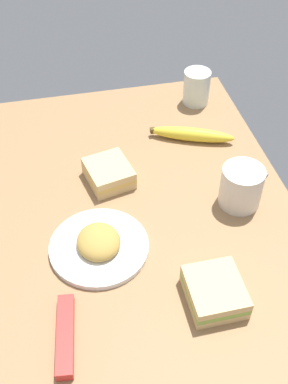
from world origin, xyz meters
TOP-DOWN VIEW (x-y plane):
  - tabletop at (0.00, 0.00)cm, footprint 90.00×64.00cm
  - plate_of_food at (-10.74, 11.46)cm, footprint 19.70×19.70cm
  - coffee_mug_black at (-4.38, -20.07)cm, footprint 9.61×11.24cm
  - sandwich_main at (-26.57, -7.03)cm, footprint 10.91×9.84cm
  - sandwich_side at (8.29, 6.29)cm, footprint 12.06×11.28cm
  - glass_of_milk at (34.24, -21.94)cm, footprint 7.09×7.09cm
  - banana at (18.43, -16.19)cm, footprint 10.89×20.56cm
  - snack_bar at (-28.57, 19.88)cm, footprint 15.07×4.59cm

SIDE VIEW (x-z plane):
  - tabletop at x=0.00cm, z-range 0.00..2.00cm
  - snack_bar at x=-28.57cm, z-range 2.00..4.00cm
  - plate_of_food at x=-10.74cm, z-range 1.15..5.40cm
  - banana at x=18.43cm, z-range 2.00..5.39cm
  - sandwich_main at x=-26.57cm, z-range 2.00..6.40cm
  - sandwich_side at x=8.29cm, z-range 2.00..6.40cm
  - glass_of_milk at x=34.24cm, z-range 1.52..10.73cm
  - coffee_mug_black at x=-4.38cm, z-range 2.14..11.30cm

